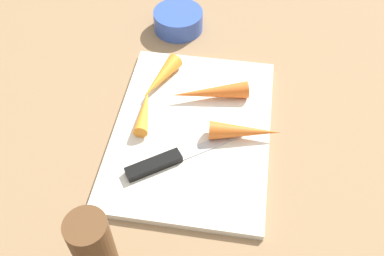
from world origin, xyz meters
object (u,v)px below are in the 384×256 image
object	(u,v)px
carrot_long	(245,131)
carrot_shortest	(144,111)
carrot_longest	(209,92)
small_bowl	(178,20)
knife	(162,162)
carrot_short	(160,78)
cutting_board	(192,130)

from	to	relation	value
carrot_long	carrot_shortest	size ratio (longest dim) A/B	1.19
carrot_longest	carrot_long	xyz separation A→B (m)	(0.08, 0.07, 0.00)
carrot_longest	small_bowl	world-z (taller)	same
knife	carrot_long	size ratio (longest dim) A/B	1.50
carrot_short	cutting_board	bearing A→B (deg)	58.01
knife	carrot_shortest	distance (m)	0.11
cutting_board	carrot_shortest	distance (m)	0.09
carrot_longest	carrot_shortest	xyz separation A→B (m)	(0.06, -0.10, -0.00)
knife	carrot_long	xyz separation A→B (m)	(-0.07, 0.12, 0.01)
cutting_board	carrot_long	world-z (taller)	carrot_long
knife	small_bowl	size ratio (longest dim) A/B	1.71
knife	carrot_shortest	xyz separation A→B (m)	(-0.10, -0.05, 0.01)
knife	carrot_longest	xyz separation A→B (m)	(-0.15, 0.06, 0.01)
carrot_longest	carrot_long	bearing A→B (deg)	116.17
cutting_board	carrot_short	size ratio (longest dim) A/B	3.30
carrot_short	small_bowl	world-z (taller)	same
carrot_short	small_bowl	size ratio (longest dim) A/B	1.07
carrot_longest	knife	bearing A→B (deg)	55.37
knife	carrot_short	size ratio (longest dim) A/B	1.61
carrot_shortest	small_bowl	size ratio (longest dim) A/B	0.96
cutting_board	carrot_short	world-z (taller)	carrot_short
knife	carrot_short	world-z (taller)	carrot_short
cutting_board	carrot_long	size ratio (longest dim) A/B	3.09
carrot_longest	carrot_long	size ratio (longest dim) A/B	1.17
carrot_longest	carrot_shortest	size ratio (longest dim) A/B	1.39
carrot_longest	small_bowl	xyz separation A→B (m)	(-0.20, -0.09, -0.01)
carrot_shortest	cutting_board	bearing A→B (deg)	-105.27
cutting_board	carrot_long	distance (m)	0.09
carrot_short	small_bowl	bearing A→B (deg)	-159.95
carrot_long	carrot_short	bearing A→B (deg)	141.38
cutting_board	carrot_shortest	world-z (taller)	carrot_shortest
carrot_longest	carrot_short	distance (m)	0.10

